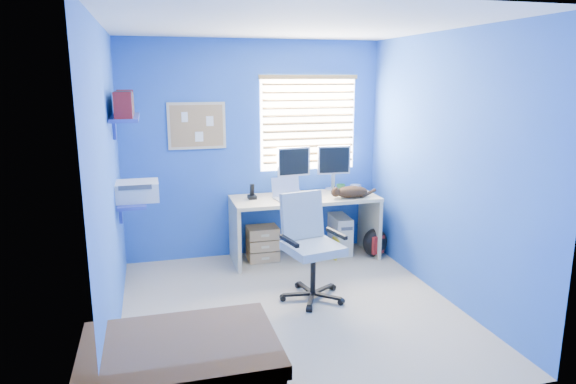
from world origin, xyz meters
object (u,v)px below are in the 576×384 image
object	(u,v)px
desk	(305,228)
cat	(352,192)
tower_pc	(340,234)
office_chair	(310,260)
laptop	(289,189)

from	to	relation	value
desk	cat	xyz separation A→B (m)	(0.50, -0.18, 0.44)
tower_pc	office_chair	bearing A→B (deg)	-119.71
desk	cat	distance (m)	0.69
laptop	cat	size ratio (longest dim) A/B	0.88
cat	office_chair	world-z (taller)	office_chair
desk	cat	bearing A→B (deg)	-19.53
cat	tower_pc	bearing A→B (deg)	92.59
desk	laptop	world-z (taller)	laptop
office_chair	laptop	bearing A→B (deg)	86.37
office_chair	desk	bearing A→B (deg)	76.00
laptop	cat	distance (m)	0.71
tower_pc	office_chair	world-z (taller)	office_chair
laptop	desk	bearing A→B (deg)	9.41
desk	laptop	size ratio (longest dim) A/B	5.07
laptop	tower_pc	bearing A→B (deg)	6.88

